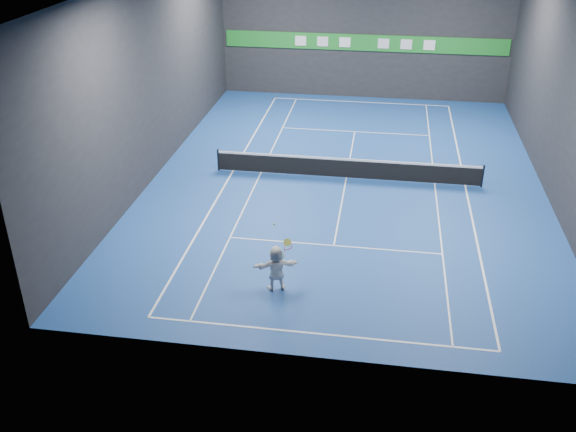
% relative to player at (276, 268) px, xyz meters
% --- Properties ---
extents(ground, '(26.00, 26.00, 0.00)m').
position_rel_player_xyz_m(ground, '(1.69, 9.64, -0.83)').
color(ground, navy).
rests_on(ground, ground).
extents(wall_back, '(18.00, 0.10, 9.00)m').
position_rel_player_xyz_m(wall_back, '(1.69, 22.64, 3.67)').
color(wall_back, black).
rests_on(wall_back, ground).
extents(wall_front, '(18.00, 0.10, 9.00)m').
position_rel_player_xyz_m(wall_front, '(1.69, -3.36, 3.67)').
color(wall_front, black).
rests_on(wall_front, ground).
extents(wall_left, '(0.10, 26.00, 9.00)m').
position_rel_player_xyz_m(wall_left, '(-7.31, 9.64, 3.67)').
color(wall_left, black).
rests_on(wall_left, ground).
extents(wall_right, '(0.10, 26.00, 9.00)m').
position_rel_player_xyz_m(wall_right, '(10.69, 9.64, 3.67)').
color(wall_right, black).
rests_on(wall_right, ground).
extents(baseline_near, '(10.98, 0.08, 0.01)m').
position_rel_player_xyz_m(baseline_near, '(1.69, -2.25, -0.83)').
color(baseline_near, white).
rests_on(baseline_near, ground).
extents(baseline_far, '(10.98, 0.08, 0.01)m').
position_rel_player_xyz_m(baseline_far, '(1.69, 21.53, -0.83)').
color(baseline_far, white).
rests_on(baseline_far, ground).
extents(sideline_doubles_left, '(0.08, 23.78, 0.01)m').
position_rel_player_xyz_m(sideline_doubles_left, '(-3.80, 9.64, -0.83)').
color(sideline_doubles_left, white).
rests_on(sideline_doubles_left, ground).
extents(sideline_doubles_right, '(0.08, 23.78, 0.01)m').
position_rel_player_xyz_m(sideline_doubles_right, '(7.18, 9.64, -0.83)').
color(sideline_doubles_right, white).
rests_on(sideline_doubles_right, ground).
extents(sideline_singles_left, '(0.06, 23.78, 0.01)m').
position_rel_player_xyz_m(sideline_singles_left, '(-2.42, 9.64, -0.83)').
color(sideline_singles_left, white).
rests_on(sideline_singles_left, ground).
extents(sideline_singles_right, '(0.06, 23.78, 0.01)m').
position_rel_player_xyz_m(sideline_singles_right, '(5.80, 9.64, -0.83)').
color(sideline_singles_right, white).
rests_on(sideline_singles_right, ground).
extents(service_line_near, '(8.23, 0.06, 0.01)m').
position_rel_player_xyz_m(service_line_near, '(1.69, 3.24, -0.83)').
color(service_line_near, white).
rests_on(service_line_near, ground).
extents(service_line_far, '(8.23, 0.06, 0.01)m').
position_rel_player_xyz_m(service_line_far, '(1.69, 16.04, -0.83)').
color(service_line_far, white).
rests_on(service_line_far, ground).
extents(center_service_line, '(0.06, 12.80, 0.01)m').
position_rel_player_xyz_m(center_service_line, '(1.69, 9.64, -0.83)').
color(center_service_line, white).
rests_on(center_service_line, ground).
extents(player, '(1.62, 0.98, 1.66)m').
position_rel_player_xyz_m(player, '(0.00, 0.00, 0.00)').
color(player, white).
rests_on(player, ground).
extents(tennis_ball, '(0.07, 0.07, 0.07)m').
position_rel_player_xyz_m(tennis_ball, '(-0.07, 0.09, 1.64)').
color(tennis_ball, '#B8DD24').
rests_on(tennis_ball, player).
extents(tennis_net, '(12.50, 0.10, 1.07)m').
position_rel_player_xyz_m(tennis_net, '(1.69, 9.64, -0.29)').
color(tennis_net, black).
rests_on(tennis_net, ground).
extents(sponsor_banner, '(17.64, 0.11, 1.00)m').
position_rel_player_xyz_m(sponsor_banner, '(1.69, 22.57, 2.67)').
color(sponsor_banner, '#1D8527').
rests_on(sponsor_banner, wall_back).
extents(tennis_racket, '(0.41, 0.34, 0.78)m').
position_rel_player_xyz_m(tennis_racket, '(0.37, 0.05, 0.84)').
color(tennis_racket, red).
rests_on(tennis_racket, player).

